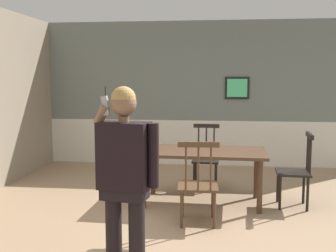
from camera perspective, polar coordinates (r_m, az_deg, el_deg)
ground_plane at (r=5.08m, az=4.50°, el=-13.04°), size 7.20×7.20×0.00m
room_back_partition at (r=8.06m, az=5.49°, el=4.07°), size 6.41×0.17×2.79m
dining_table at (r=5.65m, az=4.77°, el=-4.24°), size 1.73×0.95×0.73m
chair_near_window at (r=4.87m, az=4.16°, el=-8.05°), size 0.49×0.49×1.01m
chair_by_doorway at (r=5.74m, az=17.26°, el=-5.97°), size 0.45×0.45×0.99m
chair_at_table_head at (r=6.50m, az=5.23°, el=-4.42°), size 0.42×0.42×0.98m
person_figure at (r=3.48m, az=-5.94°, el=-6.11°), size 0.58×0.29×1.65m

